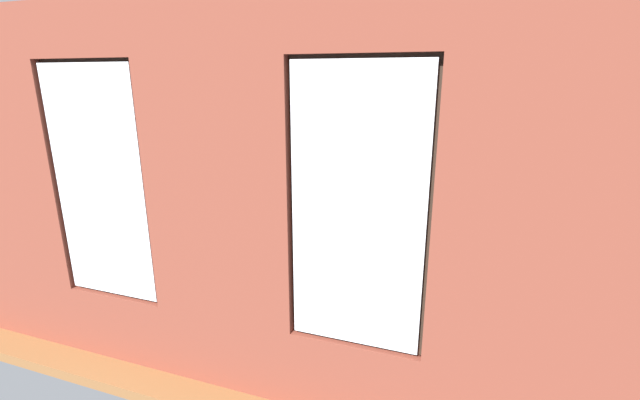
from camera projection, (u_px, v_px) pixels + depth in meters
The scene contains 18 objects.
ground_plane at pixel (326, 266), 6.14m from camera, with size 7.29×6.06×0.10m, color brown.
brick_wall_with_windows at pixel (218, 214), 3.31m from camera, with size 6.69×0.30×3.13m.
white_wall_right at pixel (120, 144), 6.57m from camera, with size 0.10×5.06×3.13m, color silver.
couch_by_window at pixel (226, 304), 4.36m from camera, with size 2.02×0.87×0.80m.
couch_left at pixel (533, 269), 5.16m from camera, with size 0.93×2.05×0.80m.
coffee_table at pixel (334, 242), 5.88m from camera, with size 1.55×0.73×0.43m.
cup_ceramic at pixel (340, 239), 5.72m from camera, with size 0.07×0.07×0.08m, color #B23D38.
candle_jar at pixel (300, 233), 5.90m from camera, with size 0.08×0.08×0.12m, color #B7333D.
table_plant_small at pixel (334, 232), 5.84m from camera, with size 0.09×0.09×0.16m.
remote_gray at pixel (323, 234), 6.01m from camera, with size 0.05×0.17×0.02m, color #59595B.
media_console at pixel (133, 233), 6.59m from camera, with size 1.15×0.42×0.50m, color black.
tv_flatscreen at pixel (128, 190), 6.41m from camera, with size 1.21×0.20×0.86m.
potted_plant_between_couches at pixel (367, 308), 3.88m from camera, with size 0.84×0.88×1.26m.
potted_plant_corner_near_left at pixel (530, 198), 6.89m from camera, with size 0.82×0.82×1.00m.
potted_plant_beside_window_right at pixel (79, 256), 4.75m from camera, with size 0.72×0.72×0.99m.
potted_plant_near_tv at pixel (105, 232), 5.36m from camera, with size 0.98×0.91×1.17m.
potted_plant_corner_far_left at pixel (593, 357), 3.18m from camera, with size 1.04×0.86×1.32m.
potted_plant_mid_room_small at pixel (419, 225), 6.36m from camera, with size 0.34×0.34×0.64m.
Camera 1 is at (-1.79, 5.35, 2.56)m, focal length 24.00 mm.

